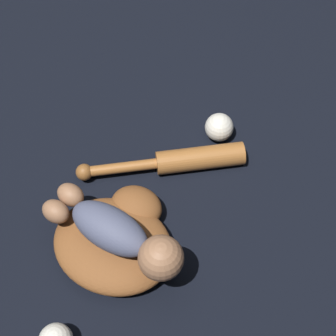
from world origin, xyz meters
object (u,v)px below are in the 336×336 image
object	(u,v)px
baseball_glove	(117,238)
baseball	(219,127)
baby_figure	(120,235)
baseball_bat	(181,161)

from	to	relation	value
baseball_glove	baseball	bearing A→B (deg)	71.28
baseball	baseball_glove	bearing A→B (deg)	-108.72
baby_figure	baseball	xyz separation A→B (m)	(0.11, 0.42, -0.08)
baseball_glove	baseball_bat	bearing A→B (deg)	75.23
baseball	baseball_bat	bearing A→B (deg)	-116.17
baseball_bat	baseball	world-z (taller)	baseball
baseball_glove	baby_figure	bearing A→B (deg)	-46.06
baby_figure	baseball_bat	bearing A→B (deg)	81.28
baseball_glove	baseball_bat	world-z (taller)	baseball_glove
baseball_bat	baseball	size ratio (longest dim) A/B	5.24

